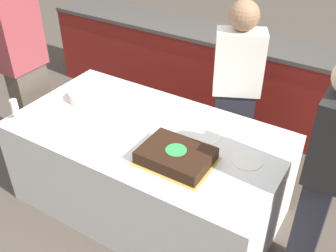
# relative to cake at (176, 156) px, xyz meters

# --- Properties ---
(ground_plane) EXTENTS (14.00, 14.00, 0.00)m
(ground_plane) POSITION_rel_cake_xyz_m (-0.36, 0.19, -0.80)
(ground_plane) COLOR brown
(back_counter) EXTENTS (4.40, 0.58, 0.92)m
(back_counter) POSITION_rel_cake_xyz_m (-0.36, 1.81, -0.34)
(back_counter) COLOR maroon
(back_counter) RESTS_ON ground_plane
(dining_table) EXTENTS (2.02, 1.08, 0.75)m
(dining_table) POSITION_rel_cake_xyz_m (-0.36, 0.19, -0.42)
(dining_table) COLOR white
(dining_table) RESTS_ON ground_plane
(cake) EXTENTS (0.49, 0.37, 0.09)m
(cake) POSITION_rel_cake_xyz_m (0.00, 0.00, 0.00)
(cake) COLOR gold
(cake) RESTS_ON dining_table
(plate_stack) EXTENTS (0.24, 0.24, 0.08)m
(plate_stack) POSITION_rel_cake_xyz_m (-1.03, 0.28, -0.01)
(plate_stack) COLOR white
(plate_stack) RESTS_ON dining_table
(wine_glass) EXTENTS (0.07, 0.07, 0.18)m
(wine_glass) POSITION_rel_cake_xyz_m (-1.26, -0.21, 0.07)
(wine_glass) COLOR white
(wine_glass) RESTS_ON dining_table
(side_plate_near_cake) EXTENTS (0.21, 0.21, 0.00)m
(side_plate_near_cake) POSITION_rel_cake_xyz_m (0.04, 0.35, -0.04)
(side_plate_near_cake) COLOR white
(side_plate_near_cake) RESTS_ON dining_table
(side_plate_right_edge) EXTENTS (0.21, 0.21, 0.00)m
(side_plate_right_edge) POSITION_rel_cake_xyz_m (0.39, 0.25, -0.04)
(side_plate_right_edge) COLOR white
(side_plate_right_edge) RESTS_ON dining_table
(person_cutting_cake) EXTENTS (0.43, 0.34, 1.56)m
(person_cutting_cake) POSITION_rel_cake_xyz_m (0.00, 0.95, 0.02)
(person_cutting_cake) COLOR #282833
(person_cutting_cake) RESTS_ON ground_plane
(person_seated_left) EXTENTS (0.21, 0.37, 1.75)m
(person_seated_left) POSITION_rel_cake_xyz_m (-1.59, 0.19, 0.12)
(person_seated_left) COLOR #4C4238
(person_seated_left) RESTS_ON ground_plane
(person_seated_right) EXTENTS (0.20, 0.34, 1.62)m
(person_seated_right) POSITION_rel_cake_xyz_m (0.87, 0.19, 0.05)
(person_seated_right) COLOR #282833
(person_seated_right) RESTS_ON ground_plane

